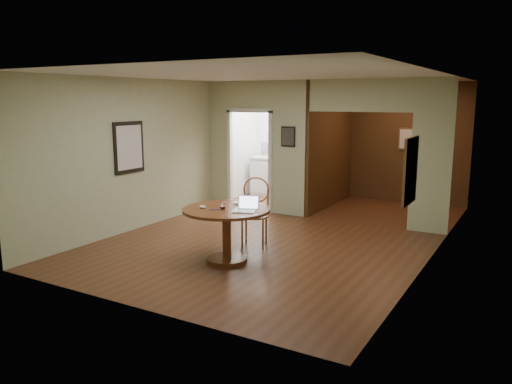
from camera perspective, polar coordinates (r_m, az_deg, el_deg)
The scene contains 11 objects.
floor at distance 7.83m, azimuth -0.59°, elevation -6.75°, with size 5.00×5.00×0.00m, color #4A2815.
room_shell at distance 10.50m, azimuth 5.83°, elevation 4.81°, with size 5.20×7.50×5.00m.
dining_table at distance 7.21m, azimuth -3.39°, elevation -3.46°, with size 1.26×1.26×0.79m.
chair at distance 7.99m, azimuth -0.11°, elevation -1.84°, with size 0.60×0.60×1.10m.
open_laptop at distance 6.97m, azimuth -1.09°, elevation -1.70°, with size 0.36×0.35×0.21m.
closed_laptop at distance 7.38m, azimuth -1.92°, elevation -1.39°, with size 0.31×0.20×0.02m, color silver.
mouse at distance 7.18m, azimuth -6.14°, elevation -1.70°, with size 0.11×0.06×0.05m, color silver.
wine_glass at distance 7.10m, azimuth -3.82°, elevation -1.57°, with size 0.09×0.09×0.10m, color white, non-canonical shape.
pen at distance 7.07m, azimuth -4.78°, elevation -2.03°, with size 0.01×0.01×0.14m, color #0C1055.
kitchen_cabinet at distance 11.97m, azimuth 4.08°, elevation 1.61°, with size 2.06×0.60×0.94m.
grocery_bag at distance 11.60m, azimuth 7.17°, elevation 4.38°, with size 0.31×0.27×0.31m, color #BCAE89.
Camera 1 is at (3.81, -6.44, 2.33)m, focal length 35.00 mm.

